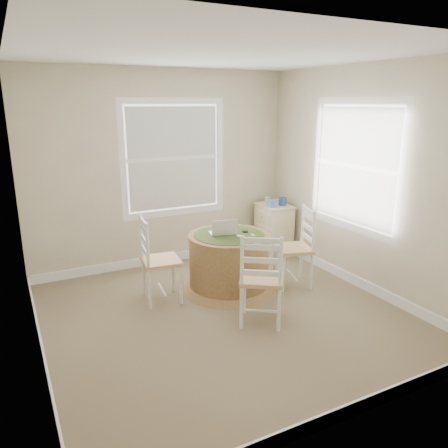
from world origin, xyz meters
TOP-DOWN VIEW (x-y plane):
  - room at (0.17, 0.16)m, footprint 3.64×3.64m
  - round_table at (0.36, 0.58)m, footprint 1.14×1.14m
  - chair_left at (-0.46, 0.66)m, footprint 0.45×0.46m
  - chair_near at (0.26, -0.29)m, footprint 0.57×0.57m
  - chair_right at (1.10, 0.33)m, footprint 0.51×0.52m
  - laptop at (0.31, 0.63)m, footprint 0.35×0.33m
  - mouse at (0.42, 0.46)m, footprint 0.08×0.10m
  - phone at (0.59, 0.43)m, footprint 0.07×0.10m
  - keys at (0.57, 0.57)m, footprint 0.07×0.06m
  - corner_chest at (1.55, 1.44)m, footprint 0.45×0.58m
  - tissue_box at (1.45, 1.34)m, footprint 0.13×0.13m
  - box_yellow at (1.63, 1.48)m, footprint 0.16×0.11m
  - box_blue at (1.63, 1.35)m, footprint 0.08×0.08m
  - cup_cream at (1.53, 1.57)m, footprint 0.07×0.07m

SIDE VIEW (x-z plane):
  - corner_chest at x=1.55m, z-range 0.00..0.74m
  - round_table at x=0.36m, z-range 0.03..0.72m
  - chair_left at x=-0.46m, z-range 0.00..0.95m
  - chair_near at x=0.26m, z-range 0.00..0.95m
  - chair_right at x=1.10m, z-range 0.00..0.95m
  - phone at x=0.59m, z-range 0.67..0.69m
  - keys at x=0.57m, z-range 0.67..0.70m
  - mouse at x=0.42m, z-range 0.67..0.70m
  - laptop at x=0.31m, z-range 0.61..0.82m
  - box_yellow at x=1.63m, z-range 0.74..0.80m
  - cup_cream at x=1.53m, z-range 0.74..0.83m
  - tissue_box at x=1.45m, z-range 0.74..0.84m
  - box_blue at x=1.63m, z-range 0.74..0.86m
  - room at x=0.17m, z-range -0.02..2.62m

